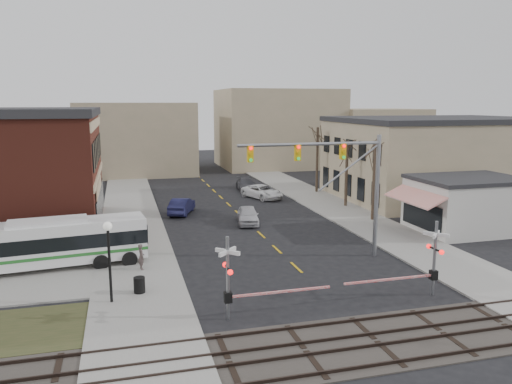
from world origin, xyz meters
TOP-DOWN VIEW (x-y plane):
  - ground at (0.00, 0.00)m, footprint 160.00×160.00m
  - sidewalk_west at (-9.50, 20.00)m, footprint 5.00×60.00m
  - sidewalk_east at (9.50, 20.00)m, footprint 5.00×60.00m
  - ballast_strip at (0.00, -8.00)m, footprint 160.00×5.00m
  - rail_tracks at (0.00, -8.00)m, footprint 160.00×3.91m
  - tan_building at (22.00, 20.00)m, footprint 20.30×15.30m
  - awning_shop at (15.97, 7.00)m, footprint 9.74×6.20m
  - tree_east_a at (10.50, 12.00)m, footprint 0.28×0.28m
  - tree_east_b at (10.80, 18.00)m, footprint 0.28×0.28m
  - tree_east_c at (11.00, 26.00)m, footprint 0.28×0.28m
  - transit_bus at (-14.54, 5.57)m, footprint 11.57×3.81m
  - traffic_signal_mast at (3.20, 2.99)m, footprint 9.43×0.30m
  - rr_crossing_west at (-5.18, -4.20)m, footprint 5.60×1.36m
  - rr_crossing_east at (5.02, -4.04)m, footprint 5.60×1.36m
  - street_lamp at (-10.90, -0.89)m, footprint 0.44×0.44m
  - trash_bin at (-9.49, 0.02)m, footprint 0.60×0.60m
  - car_a at (-0.09, 13.82)m, footprint 2.44×4.46m
  - car_b at (-5.00, 19.02)m, footprint 3.01×4.71m
  - car_c at (4.12, 24.24)m, footprint 4.09×5.58m
  - car_d at (3.68, 29.57)m, footprint 2.38×4.93m
  - pedestrian_near at (-9.23, 3.83)m, footprint 0.49×0.64m
  - pedestrian_far at (-10.65, 6.74)m, footprint 0.93×1.03m

SIDE VIEW (x-z plane):
  - ground at x=0.00m, z-range 0.00..0.00m
  - ballast_strip at x=0.00m, z-range 0.00..0.06m
  - sidewalk_west at x=-9.50m, z-range 0.00..0.12m
  - sidewalk_east at x=9.50m, z-range 0.00..0.12m
  - rail_tracks at x=0.00m, z-range 0.05..0.19m
  - trash_bin at x=-9.49m, z-range 0.12..0.96m
  - car_d at x=3.68m, z-range 0.00..1.38m
  - car_c at x=4.12m, z-range 0.00..1.41m
  - car_a at x=-0.09m, z-range 0.00..1.44m
  - car_b at x=-5.00m, z-range 0.00..1.47m
  - pedestrian_near at x=-9.23m, z-range 0.12..1.69m
  - pedestrian_far at x=-10.65m, z-range 0.12..1.84m
  - transit_bus at x=-14.54m, z-range 0.20..3.13m
  - rr_crossing_west at x=-5.18m, z-range -0.03..3.97m
  - rr_crossing_east at x=5.02m, z-range -0.03..3.97m
  - awning_shop at x=15.97m, z-range 0.01..4.31m
  - street_lamp at x=-10.90m, z-range 1.03..5.17m
  - tree_east_b at x=10.80m, z-range 0.12..6.42m
  - tree_east_a at x=10.50m, z-range 0.12..6.87m
  - tree_east_c at x=11.00m, z-range 0.12..7.32m
  - tan_building at x=22.00m, z-range 0.01..8.51m
  - traffic_signal_mast at x=3.20m, z-range 1.71..9.71m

